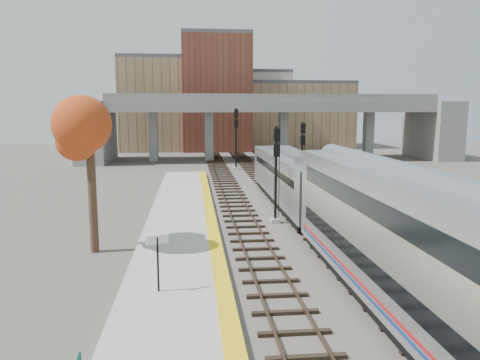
{
  "coord_description": "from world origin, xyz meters",
  "views": [
    {
      "loc": [
        -6.53,
        -23.27,
        7.48
      ],
      "look_at": [
        -3.17,
        9.18,
        2.5
      ],
      "focal_mm": 35.0,
      "sensor_mm": 36.0,
      "label": 1
    }
  ],
  "objects_px": {
    "coach": "(452,270)",
    "tree": "(89,133)",
    "signal_mast_near": "(276,178)",
    "car_b": "(375,169)",
    "signal_mast_far": "(236,139)",
    "car_c": "(366,163)",
    "car_a": "(356,174)",
    "signal_mast_mid": "(302,161)",
    "locomotive": "(290,177)"
  },
  "relations": [
    {
      "from": "signal_mast_mid",
      "to": "car_a",
      "type": "xyz_separation_m",
      "value": [
        7.74,
        7.62,
        -2.3
      ]
    },
    {
      "from": "signal_mast_near",
      "to": "car_b",
      "type": "bearing_deg",
      "value": 54.54
    },
    {
      "from": "signal_mast_far",
      "to": "tree",
      "type": "distance_m",
      "value": 34.38
    },
    {
      "from": "signal_mast_mid",
      "to": "tree",
      "type": "bearing_deg",
      "value": -134.09
    },
    {
      "from": "car_b",
      "to": "car_c",
      "type": "bearing_deg",
      "value": 53.32
    },
    {
      "from": "locomotive",
      "to": "car_a",
      "type": "bearing_deg",
      "value": 51.54
    },
    {
      "from": "locomotive",
      "to": "signal_mast_far",
      "type": "bearing_deg",
      "value": 95.43
    },
    {
      "from": "locomotive",
      "to": "tree",
      "type": "xyz_separation_m",
      "value": [
        -12.7,
        -10.54,
        4.01
      ]
    },
    {
      "from": "signal_mast_mid",
      "to": "car_c",
      "type": "distance_m",
      "value": 20.86
    },
    {
      "from": "coach",
      "to": "tree",
      "type": "bearing_deg",
      "value": 136.45
    },
    {
      "from": "signal_mast_far",
      "to": "car_b",
      "type": "relative_size",
      "value": 1.99
    },
    {
      "from": "signal_mast_mid",
      "to": "coach",
      "type": "bearing_deg",
      "value": -94.2
    },
    {
      "from": "coach",
      "to": "signal_mast_far",
      "type": "bearing_deg",
      "value": 92.69
    },
    {
      "from": "signal_mast_far",
      "to": "car_a",
      "type": "height_order",
      "value": "signal_mast_far"
    },
    {
      "from": "coach",
      "to": "signal_mast_near",
      "type": "height_order",
      "value": "signal_mast_near"
    },
    {
      "from": "signal_mast_near",
      "to": "tree",
      "type": "xyz_separation_m",
      "value": [
        -10.6,
        -5.21,
        3.26
      ]
    },
    {
      "from": "signal_mast_near",
      "to": "car_a",
      "type": "height_order",
      "value": "signal_mast_near"
    },
    {
      "from": "locomotive",
      "to": "tree",
      "type": "bearing_deg",
      "value": -140.32
    },
    {
      "from": "locomotive",
      "to": "signal_mast_far",
      "type": "distance_m",
      "value": 22.23
    },
    {
      "from": "tree",
      "to": "signal_mast_mid",
      "type": "bearing_deg",
      "value": 45.91
    },
    {
      "from": "signal_mast_mid",
      "to": "car_a",
      "type": "relative_size",
      "value": 1.61
    },
    {
      "from": "car_c",
      "to": "signal_mast_far",
      "type": "bearing_deg",
      "value": 170.34
    },
    {
      "from": "signal_mast_near",
      "to": "signal_mast_mid",
      "type": "relative_size",
      "value": 1.0
    },
    {
      "from": "car_b",
      "to": "car_c",
      "type": "relative_size",
      "value": 0.82
    },
    {
      "from": "tree",
      "to": "car_c",
      "type": "bearing_deg",
      "value": 49.88
    },
    {
      "from": "signal_mast_mid",
      "to": "tree",
      "type": "relative_size",
      "value": 0.75
    },
    {
      "from": "signal_mast_mid",
      "to": "car_a",
      "type": "distance_m",
      "value": 11.1
    },
    {
      "from": "signal_mast_near",
      "to": "tree",
      "type": "bearing_deg",
      "value": -153.83
    },
    {
      "from": "tree",
      "to": "car_b",
      "type": "xyz_separation_m",
      "value": [
        26.08,
        26.95,
        -5.62
      ]
    },
    {
      "from": "coach",
      "to": "tree",
      "type": "height_order",
      "value": "tree"
    },
    {
      "from": "coach",
      "to": "car_b",
      "type": "bearing_deg",
      "value": 71.07
    },
    {
      "from": "car_a",
      "to": "car_c",
      "type": "xyz_separation_m",
      "value": [
        4.47,
        9.14,
        0.0
      ]
    },
    {
      "from": "signal_mast_near",
      "to": "signal_mast_mid",
      "type": "distance_m",
      "value": 10.78
    },
    {
      "from": "signal_mast_near",
      "to": "signal_mast_mid",
      "type": "bearing_deg",
      "value": 67.64
    },
    {
      "from": "car_a",
      "to": "signal_mast_mid",
      "type": "bearing_deg",
      "value": -145.67
    },
    {
      "from": "car_b",
      "to": "signal_mast_far",
      "type": "bearing_deg",
      "value": 132.64
    },
    {
      "from": "tree",
      "to": "car_c",
      "type": "xyz_separation_m",
      "value": [
        26.91,
        31.94,
        -5.58
      ]
    },
    {
      "from": "coach",
      "to": "signal_mast_far",
      "type": "distance_m",
      "value": 44.75
    },
    {
      "from": "car_a",
      "to": "signal_mast_far",
      "type": "bearing_deg",
      "value": 130.08
    },
    {
      "from": "coach",
      "to": "car_a",
      "type": "relative_size",
      "value": 6.36
    },
    {
      "from": "signal_mast_near",
      "to": "car_a",
      "type": "bearing_deg",
      "value": 56.06
    },
    {
      "from": "coach",
      "to": "signal_mast_mid",
      "type": "height_order",
      "value": "signal_mast_mid"
    },
    {
      "from": "signal_mast_far",
      "to": "car_a",
      "type": "relative_size",
      "value": 1.92
    },
    {
      "from": "car_c",
      "to": "signal_mast_mid",
      "type": "bearing_deg",
      "value": -133.35
    },
    {
      "from": "locomotive",
      "to": "car_a",
      "type": "relative_size",
      "value": 4.85
    },
    {
      "from": "car_a",
      "to": "car_c",
      "type": "bearing_deg",
      "value": 53.68
    },
    {
      "from": "signal_mast_near",
      "to": "car_c",
      "type": "bearing_deg",
      "value": 58.61
    },
    {
      "from": "car_c",
      "to": "locomotive",
      "type": "bearing_deg",
      "value": -130.86
    },
    {
      "from": "signal_mast_near",
      "to": "locomotive",
      "type": "bearing_deg",
      "value": 68.49
    },
    {
      "from": "locomotive",
      "to": "coach",
      "type": "distance_m",
      "value": 22.61
    }
  ]
}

